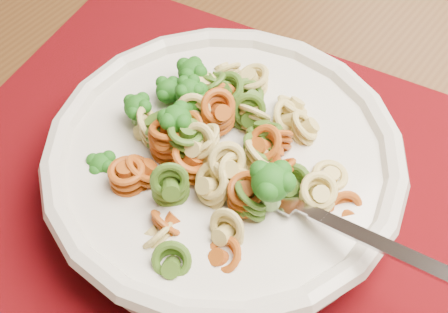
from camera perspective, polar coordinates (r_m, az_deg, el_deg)
The scene contains 5 objects.
dining_table at distance 0.65m, azimuth 1.67°, elevation 0.34°, with size 1.67×1.19×0.76m.
placemat at distance 0.51m, azimuth 0.65°, elevation -3.70°, with size 0.50×0.39×0.00m, color #57030C.
pasta_bowl at distance 0.49m, azimuth 0.00°, elevation -0.59°, with size 0.28×0.28×0.05m.
pasta_broccoli_heap at distance 0.48m, azimuth 0.00°, elevation 0.43°, with size 0.24×0.24×0.06m, color tan, non-canonical shape.
fork at distance 0.46m, azimuth 5.63°, elevation -3.99°, with size 0.19×0.02×0.01m, color silver, non-canonical shape.
Camera 1 is at (-0.12, -0.84, 1.18)m, focal length 50.00 mm.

